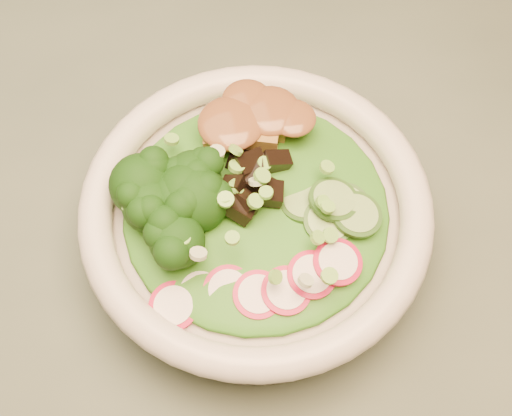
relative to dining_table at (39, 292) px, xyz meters
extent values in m
cylinder|color=black|center=(0.55, 0.35, -0.28)|extent=(0.06, 0.06, 0.72)
cube|color=#525F4F|center=(0.00, 0.00, 0.10)|extent=(1.20, 0.80, 0.03)
cylinder|color=silver|center=(0.20, -0.04, 0.14)|extent=(0.22, 0.22, 0.05)
torus|color=silver|center=(0.20, -0.04, 0.17)|extent=(0.25, 0.25, 0.02)
ellipsoid|color=#316C16|center=(0.20, -0.04, 0.17)|extent=(0.19, 0.19, 0.02)
ellipsoid|color=brown|center=(0.20, 0.02, 0.19)|extent=(0.07, 0.05, 0.01)
camera|label=1|loc=(0.15, -0.28, 0.61)|focal=50.00mm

